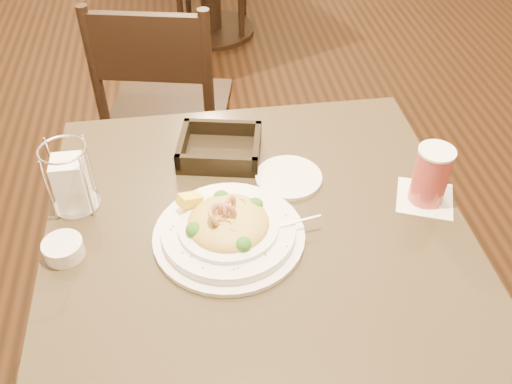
{
  "coord_description": "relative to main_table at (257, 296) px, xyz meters",
  "views": [
    {
      "loc": [
        -0.12,
        -0.85,
        1.64
      ],
      "look_at": [
        0.0,
        0.02,
        0.84
      ],
      "focal_mm": 40.0,
      "sensor_mm": 36.0,
      "label": 1
    }
  ],
  "objects": [
    {
      "name": "bread_basket",
      "position": [
        -0.06,
        0.25,
        0.26
      ],
      "size": [
        0.22,
        0.2,
        0.05
      ],
      "rotation": [
        0.0,
        0.0,
        -0.2
      ],
      "color": "black",
      "rests_on": "main_table"
    },
    {
      "name": "side_plate",
      "position": [
        0.09,
        0.14,
        0.25
      ],
      "size": [
        0.21,
        0.21,
        0.01
      ],
      "primitive_type": "cylinder",
      "rotation": [
        0.0,
        0.0,
        -0.41
      ],
      "color": "white",
      "rests_on": "main_table"
    },
    {
      "name": "dining_chair_near",
      "position": [
        -0.2,
        0.89,
        -0.02
      ],
      "size": [
        0.5,
        0.5,
        0.93
      ],
      "rotation": [
        0.0,
        0.0,
        2.93
      ],
      "color": "black",
      "rests_on": "ground"
    },
    {
      "name": "drink_glass",
      "position": [
        0.39,
        0.03,
        0.31
      ],
      "size": [
        0.16,
        0.16,
        0.14
      ],
      "rotation": [
        0.0,
        0.0,
        -0.37
      ],
      "color": "white",
      "rests_on": "main_table"
    },
    {
      "name": "main_table",
      "position": [
        0.0,
        0.0,
        0.0
      ],
      "size": [
        0.9,
        0.9,
        0.76
      ],
      "color": "black",
      "rests_on": "ground"
    },
    {
      "name": "butter_ramekin",
      "position": [
        -0.4,
        -0.03,
        0.26
      ],
      "size": [
        0.11,
        0.11,
        0.04
      ],
      "primitive_type": "cylinder",
      "rotation": [
        0.0,
        0.0,
        0.4
      ],
      "color": "white",
      "rests_on": "main_table"
    },
    {
      "name": "napkin_caddy",
      "position": [
        -0.39,
        0.12,
        0.31
      ],
      "size": [
        0.1,
        0.1,
        0.16
      ],
      "rotation": [
        0.0,
        0.0,
        -0.42
      ],
      "color": "silver",
      "rests_on": "main_table"
    },
    {
      "name": "pasta_bowl",
      "position": [
        -0.06,
        -0.03,
        0.27
      ],
      "size": [
        0.35,
        0.32,
        0.1
      ],
      "rotation": [
        0.0,
        0.0,
        -0.0
      ],
      "color": "white",
      "rests_on": "main_table"
    }
  ]
}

